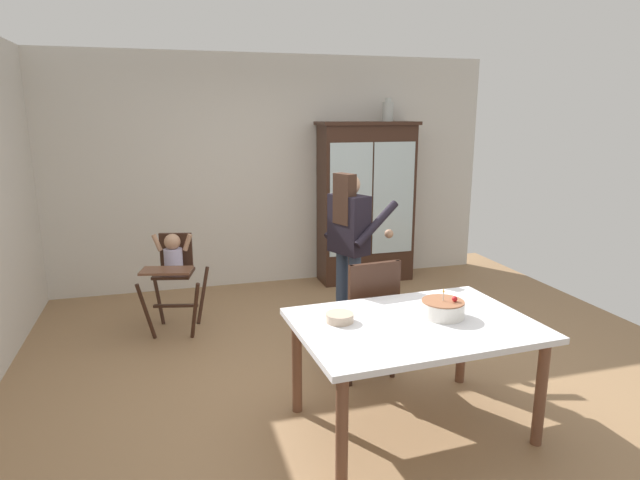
{
  "coord_description": "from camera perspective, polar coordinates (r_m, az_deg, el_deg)",
  "views": [
    {
      "loc": [
        -1.27,
        -3.72,
        2.03
      ],
      "look_at": [
        0.0,
        0.7,
        0.95
      ],
      "focal_mm": 30.26,
      "sensor_mm": 36.0,
      "label": 1
    }
  ],
  "objects": [
    {
      "name": "adult_person",
      "position": [
        4.78,
        3.12,
        0.38
      ],
      "size": [
        0.63,
        0.62,
        1.53
      ],
      "rotation": [
        0.0,
        0.0,
        1.96
      ],
      "color": "#33425B",
      "rests_on": "ground_plane"
    },
    {
      "name": "serving_bowl",
      "position": [
        3.46,
        2.09,
        -8.19
      ],
      "size": [
        0.18,
        0.18,
        0.05
      ],
      "primitive_type": "cylinder",
      "color": "#C6AD93",
      "rests_on": "dining_table"
    },
    {
      "name": "birthday_cake",
      "position": [
        3.63,
        12.84,
        -7.08
      ],
      "size": [
        0.28,
        0.28,
        0.19
      ],
      "color": "white",
      "rests_on": "dining_table"
    },
    {
      "name": "high_chair_with_toddler",
      "position": [
        5.22,
        -15.24,
        -2.55
      ],
      "size": [
        0.69,
        0.78,
        0.95
      ],
      "rotation": [
        0.0,
        0.0,
        -0.23
      ],
      "color": "#382116",
      "rests_on": "ground_plane"
    },
    {
      "name": "dining_chair_far_side",
      "position": [
        4.2,
        5.09,
        -7.4
      ],
      "size": [
        0.48,
        0.48,
        0.96
      ],
      "rotation": [
        0.0,
        0.0,
        3.24
      ],
      "color": "#382116",
      "rests_on": "ground_plane"
    },
    {
      "name": "china_cabinet",
      "position": [
        6.6,
        4.88,
        3.99
      ],
      "size": [
        1.19,
        0.48,
        1.94
      ],
      "color": "#382116",
      "rests_on": "ground_plane"
    },
    {
      "name": "ceramic_vase",
      "position": [
        6.62,
        7.19,
        13.37
      ],
      "size": [
        0.13,
        0.13,
        0.27
      ],
      "color": "#B2B7B2",
      "rests_on": "china_cabinet"
    },
    {
      "name": "ground_plane",
      "position": [
        4.42,
        2.54,
        -14.13
      ],
      "size": [
        6.24,
        6.24,
        0.0
      ],
      "primitive_type": "plane",
      "color": "#93704C"
    },
    {
      "name": "wall_back",
      "position": [
        6.51,
        -4.8,
        7.19
      ],
      "size": [
        5.32,
        0.06,
        2.7
      ],
      "primitive_type": "cube",
      "color": "beige",
      "rests_on": "ground_plane"
    },
    {
      "name": "dining_table",
      "position": [
        3.55,
        9.92,
        -9.85
      ],
      "size": [
        1.54,
        1.11,
        0.74
      ],
      "color": "silver",
      "rests_on": "ground_plane"
    }
  ]
}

